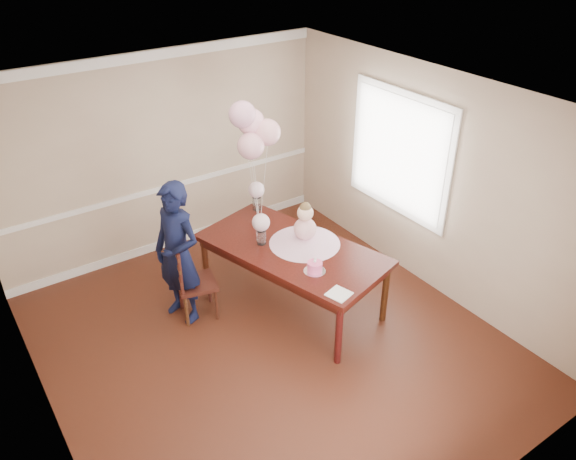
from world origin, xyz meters
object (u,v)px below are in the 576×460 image
at_px(dining_chair_seat, 197,283).
at_px(woman, 178,254).
at_px(birthday_cake, 315,267).
at_px(dining_table_top, 292,249).

distance_m(dining_chair_seat, woman, 0.45).
bearing_deg(birthday_cake, dining_table_top, 81.79).
height_order(dining_table_top, woman, woman).
distance_m(dining_table_top, dining_chair_seat, 1.16).
bearing_deg(dining_table_top, dining_chair_seat, 138.80).
xyz_separation_m(dining_table_top, woman, (-1.15, 0.56, 0.07)).
xyz_separation_m(dining_chair_seat, woman, (-0.15, 0.08, 0.42)).
distance_m(dining_table_top, woman, 1.28).
bearing_deg(birthday_cake, woman, 134.92).
relative_size(dining_table_top, dining_chair_seat, 5.08).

